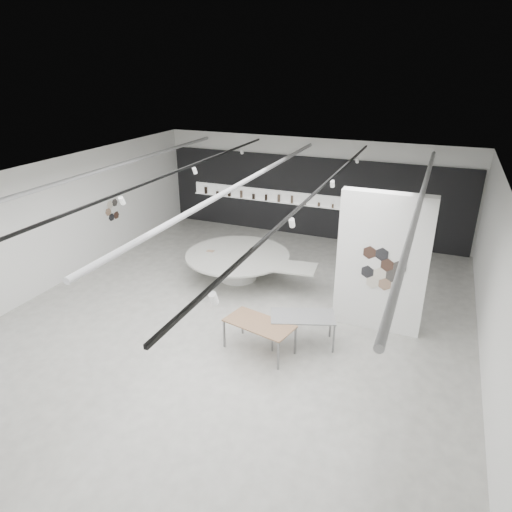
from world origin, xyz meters
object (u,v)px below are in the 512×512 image
at_px(kitchen_counter, 389,238).
at_px(partition_column, 382,263).
at_px(display_island, 240,263).
at_px(sample_table_stone, 303,318).
at_px(sample_table_wood, 259,325).

bearing_deg(kitchen_counter, partition_column, -89.29).
xyz_separation_m(display_island, sample_table_stone, (2.91, -2.76, 0.17)).
bearing_deg(display_island, partition_column, -22.50).
relative_size(display_island, sample_table_stone, 2.63).
xyz_separation_m(partition_column, display_island, (-4.44, 1.26, -1.26)).
relative_size(display_island, kitchen_counter, 2.59).
xyz_separation_m(partition_column, kitchen_counter, (-0.37, 5.51, -1.32)).
relative_size(sample_table_wood, kitchen_counter, 1.03).
distance_m(partition_column, kitchen_counter, 5.67).
distance_m(display_island, sample_table_stone, 4.02).
height_order(sample_table_stone, kitchen_counter, kitchen_counter).
height_order(partition_column, kitchen_counter, partition_column).
relative_size(partition_column, display_island, 0.81).
height_order(display_island, kitchen_counter, kitchen_counter).
bearing_deg(partition_column, sample_table_stone, -135.56).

